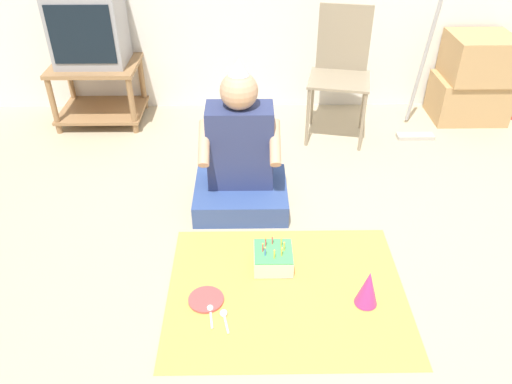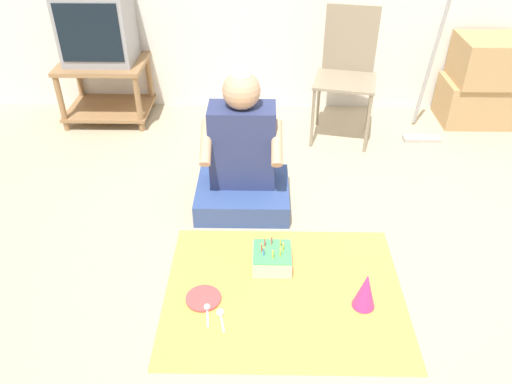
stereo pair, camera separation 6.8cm
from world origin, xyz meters
name	(u,v)px [view 2 (the right image)]	position (x,y,z in m)	size (l,w,h in m)	color
ground_plane	(346,283)	(0.00, 0.00, 0.00)	(16.00, 16.00, 0.00)	tan
tv_stand	(106,85)	(-1.68, 1.88, 0.28)	(0.66, 0.51, 0.47)	#997047
tv	(97,27)	(-1.68, 1.90, 0.73)	(0.51, 0.40, 0.51)	#99999E
folding_chair	(347,66)	(0.17, 1.66, 0.54)	(0.51, 0.49, 0.94)	gray
cardboard_box_stack	(482,82)	(1.28, 1.88, 0.33)	(0.57, 0.45, 0.68)	tan
dust_mop	(427,96)	(0.78, 1.60, 0.33)	(0.28, 0.32, 1.17)	#B2ADA3
person_seated	(242,160)	(-0.55, 0.71, 0.30)	(0.56, 0.50, 0.92)	#334C8C
party_cloth	(284,292)	(-0.32, -0.07, 0.00)	(1.19, 0.96, 0.01)	#EFA84C
birthday_cake	(272,258)	(-0.38, 0.12, 0.06)	(0.20, 0.20, 0.16)	#F4E0C6
party_hat_blue	(366,290)	(0.06, -0.15, 0.11)	(0.11, 0.11, 0.20)	#CC338C
paper_plate	(203,298)	(-0.72, -0.12, 0.01)	(0.18, 0.18, 0.01)	#D84C4C
plastic_spoon_near	(207,310)	(-0.69, -0.20, 0.01)	(0.04, 0.14, 0.01)	white
plastic_spoon_far	(221,315)	(-0.62, -0.23, 0.01)	(0.05, 0.14, 0.01)	white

